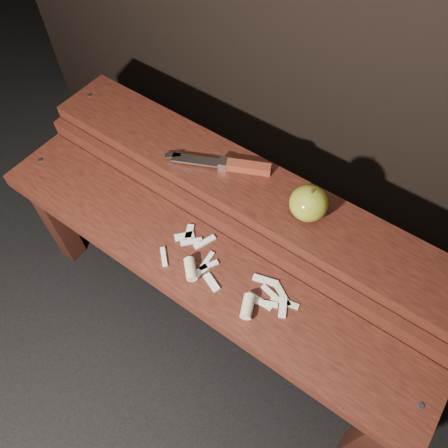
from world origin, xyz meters
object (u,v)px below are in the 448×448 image
Objects in this scene: bench_front_tier at (196,278)px; apple at (309,203)px; knife at (235,165)px; bench_rear_tier at (247,205)px.

apple is at bearing 55.31° from bench_front_tier.
knife is (-0.22, 0.02, -0.03)m from apple.
bench_front_tier is 4.65× the size of knife.
apple reaches higher than knife.
knife reaches higher than bench_front_tier.
bench_front_tier is at bearing -90.00° from bench_rear_tier.
bench_front_tier is at bearing -76.82° from knife.
bench_front_tier is 0.34m from apple.
bench_front_tier is 12.86× the size of apple.
knife reaches higher than bench_rear_tier.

